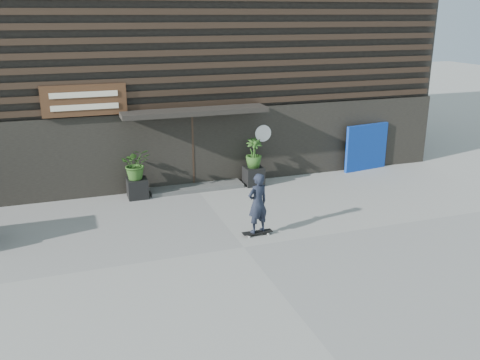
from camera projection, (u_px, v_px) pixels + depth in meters
name	position (u px, v px, depth m)	size (l,w,h in m)	color
ground	(244.00, 247.00, 12.44)	(80.00, 80.00, 0.00)	gray
entrance_step	(196.00, 187.00, 16.55)	(3.00, 0.80, 0.12)	#494947
planter_pot_left	(137.00, 188.00, 15.71)	(0.60, 0.60, 0.60)	black
bamboo_left	(136.00, 164.00, 15.47)	(0.86, 0.75, 0.96)	#2D591E
planter_pot_right	(254.00, 176.00, 16.89)	(0.60, 0.60, 0.60)	black
bamboo_right	(254.00, 153.00, 16.65)	(0.54, 0.54, 0.96)	#2D591E
blue_tarp	(366.00, 147.00, 18.37)	(1.77, 0.12, 1.66)	#0B3099
building	(159.00, 51.00, 20.15)	(18.00, 11.00, 8.00)	black
skateboarder	(258.00, 203.00, 12.85)	(0.78, 0.51, 1.65)	black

